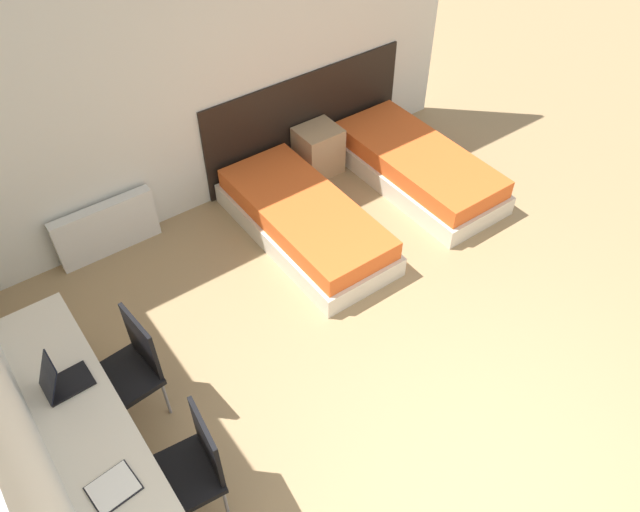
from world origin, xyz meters
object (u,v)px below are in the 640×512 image
object	(u,v)px
nightstand	(318,150)
laptop	(61,381)
bed_near_window	(305,221)
bed_near_door	(417,167)
chair_near_notebook	(190,467)
chair_near_laptop	(129,368)

from	to	relation	value
nightstand	laptop	distance (m)	3.82
bed_near_window	nightstand	xyz separation A→B (m)	(0.75, 0.80, 0.07)
nightstand	laptop	bearing A→B (deg)	-152.53
bed_near_window	bed_near_door	bearing A→B (deg)	0.00
chair_near_notebook	laptop	world-z (taller)	laptop
bed_near_door	laptop	distance (m)	4.25
chair_near_notebook	bed_near_door	bearing A→B (deg)	32.38
bed_near_window	chair_near_notebook	xyz separation A→B (m)	(-2.16, -1.80, 0.30)
bed_near_window	chair_near_notebook	world-z (taller)	chair_near_notebook
laptop	chair_near_notebook	bearing A→B (deg)	-64.06
chair_near_laptop	laptop	world-z (taller)	laptop
nightstand	chair_near_notebook	xyz separation A→B (m)	(-2.91, -2.60, 0.23)
bed_near_window	laptop	xyz separation A→B (m)	(-2.60, -0.94, 0.63)
bed_near_door	chair_near_notebook	distance (m)	4.08
bed_near_window	chair_near_notebook	distance (m)	2.83
bed_near_door	laptop	bearing A→B (deg)	-167.11
chair_near_laptop	nightstand	bearing A→B (deg)	24.31
bed_near_door	chair_near_laptop	bearing A→B (deg)	-167.00
bed_near_window	chair_near_laptop	size ratio (longest dim) A/B	2.14
bed_near_door	chair_near_laptop	world-z (taller)	chair_near_laptop
nightstand	chair_near_laptop	world-z (taller)	chair_near_laptop
chair_near_laptop	laptop	distance (m)	0.56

